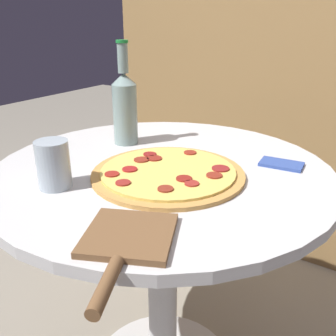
% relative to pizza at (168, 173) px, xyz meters
% --- Properties ---
extents(table, '(0.87, 0.87, 0.74)m').
position_rel_pizza_xyz_m(table, '(-0.05, 0.04, -0.19)').
color(table, silver).
rests_on(table, ground_plane).
extents(fence_panel, '(1.70, 0.04, 1.83)m').
position_rel_pizza_xyz_m(fence_panel, '(-0.05, 0.94, 0.17)').
color(fence_panel, olive).
rests_on(fence_panel, ground_plane).
extents(pizza, '(0.37, 0.37, 0.02)m').
position_rel_pizza_xyz_m(pizza, '(0.00, 0.00, 0.00)').
color(pizza, '#C68E47').
rests_on(pizza, table).
extents(beer_bottle, '(0.07, 0.07, 0.30)m').
position_rel_pizza_xyz_m(beer_bottle, '(-0.25, 0.14, 0.11)').
color(beer_bottle, gray).
rests_on(beer_bottle, table).
extents(pizza_paddle, '(0.20, 0.28, 0.02)m').
position_rel_pizza_xyz_m(pizza_paddle, '(0.11, -0.28, -0.00)').
color(pizza_paddle, brown).
rests_on(pizza_paddle, table).
extents(drinking_glass, '(0.07, 0.07, 0.11)m').
position_rel_pizza_xyz_m(drinking_glass, '(-0.18, -0.19, 0.05)').
color(drinking_glass, '#ADBCC6').
rests_on(drinking_glass, table).
extents(napkin, '(0.11, 0.07, 0.01)m').
position_rel_pizza_xyz_m(napkin, '(0.21, 0.22, -0.00)').
color(napkin, '#334C99').
rests_on(napkin, table).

